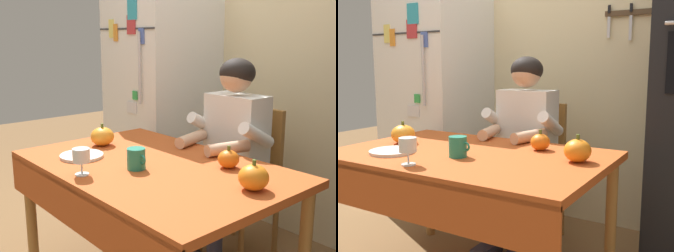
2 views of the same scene
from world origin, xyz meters
The scene contains 11 objects.
back_wall_assembly centered at (0.05, 1.35, 1.30)m, with size 3.70×0.13×2.60m.
refrigerator centered at (-0.95, 0.96, 0.90)m, with size 0.68×0.71×1.80m.
dining_table centered at (0.00, 0.08, 0.66)m, with size 1.40×0.90×0.74m.
chair_behind_person centered at (-0.01, 0.87, 0.51)m, with size 0.40×0.40×0.93m.
seated_person centered at (-0.01, 0.68, 0.74)m, with size 0.47×0.55×1.25m.
coffee_mug centered at (0.01, -0.01, 0.79)m, with size 0.12×0.09×0.10m.
wine_glass centered at (-0.08, -0.25, 0.83)m, with size 0.08×0.08×0.13m.
pumpkin_large centered at (-0.48, 0.10, 0.79)m, with size 0.14×0.14×0.13m.
pumpkin_medium centered at (0.55, 0.19, 0.79)m, with size 0.13×0.13×0.13m.
pumpkin_small centered at (0.29, 0.34, 0.78)m, with size 0.10×0.10×0.11m.
serving_tray centered at (-0.34, -0.11, 0.75)m, with size 0.23×0.23×0.02m, color silver.
Camera 2 is at (1.18, -1.51, 1.18)m, focal length 42.02 mm.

